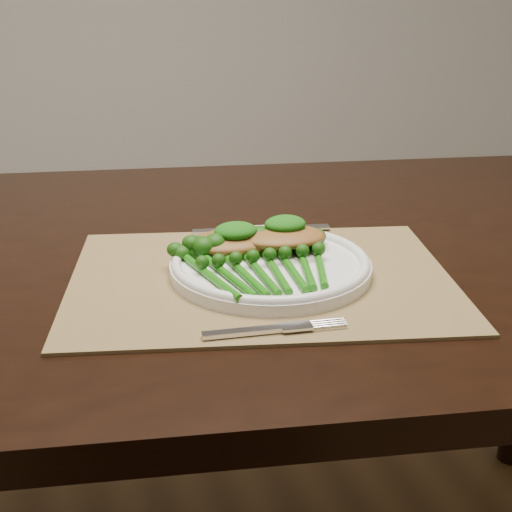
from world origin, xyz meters
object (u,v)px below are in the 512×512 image
object	(u,v)px
dining_table	(224,458)
placemat	(261,279)
dinner_plate	(270,265)
broccolini_bundle	(266,269)
chicken_fillet_left	(238,240)

from	to	relation	value
dining_table	placemat	distance (m)	0.40
dining_table	dinner_plate	world-z (taller)	dinner_plate
broccolini_bundle	chicken_fillet_left	bearing A→B (deg)	97.09
broccolini_bundle	dinner_plate	bearing A→B (deg)	62.88
dining_table	dinner_plate	distance (m)	0.41
placemat	chicken_fillet_left	size ratio (longest dim) A/B	3.82
dinner_plate	chicken_fillet_left	bearing A→B (deg)	116.51
dining_table	placemat	bearing A→B (deg)	-73.10
dinner_plate	placemat	bearing A→B (deg)	-150.11
placemat	dinner_plate	world-z (taller)	dinner_plate
dinner_plate	broccolini_bundle	xyz separation A→B (m)	(-0.02, -0.03, 0.01)
dinner_plate	broccolini_bundle	distance (m)	0.04
dining_table	broccolini_bundle	distance (m)	0.43
dining_table	chicken_fillet_left	bearing A→B (deg)	-75.65
placemat	broccolini_bundle	size ratio (longest dim) A/B	2.57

